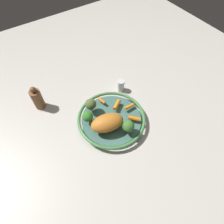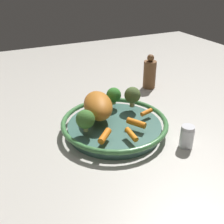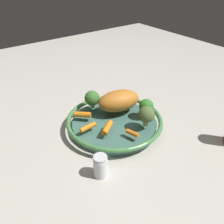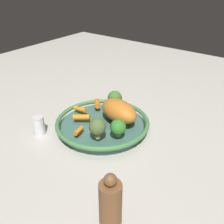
{
  "view_description": "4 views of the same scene",
  "coord_description": "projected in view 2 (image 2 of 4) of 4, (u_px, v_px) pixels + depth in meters",
  "views": [
    {
      "loc": [
        0.29,
        0.43,
        0.83
      ],
      "look_at": [
        -0.01,
        -0.02,
        0.06
      ],
      "focal_mm": 30.43,
      "sensor_mm": 36.0,
      "label": 1
    },
    {
      "loc": [
        -0.69,
        0.34,
        0.49
      ],
      "look_at": [
        -0.01,
        0.01,
        0.08
      ],
      "focal_mm": 44.72,
      "sensor_mm": 36.0,
      "label": 2
    },
    {
      "loc": [
        -0.44,
        -0.57,
        0.54
      ],
      "look_at": [
        -0.0,
        0.01,
        0.06
      ],
      "focal_mm": 39.52,
      "sensor_mm": 36.0,
      "label": 3
    },
    {
      "loc": [
        0.52,
        -0.64,
        0.54
      ],
      "look_at": [
        0.02,
        0.03,
        0.07
      ],
      "focal_mm": 42.46,
      "sensor_mm": 36.0,
      "label": 4
    }
  ],
  "objects": [
    {
      "name": "serving_bowl",
      "position": [
        114.0,
        125.0,
        0.9
      ],
      "size": [
        0.34,
        0.34,
        0.04
      ],
      "color": "#3D665B",
      "rests_on": "ground_plane"
    },
    {
      "name": "broccoli_floret_large",
      "position": [
        85.0,
        120.0,
        0.81
      ],
      "size": [
        0.06,
        0.06,
        0.07
      ],
      "color": "tan",
      "rests_on": "serving_bowl"
    },
    {
      "name": "salt_shaker",
      "position": [
        187.0,
        137.0,
        0.82
      ],
      "size": [
        0.04,
        0.04,
        0.07
      ],
      "color": "silver",
      "rests_on": "ground_plane"
    },
    {
      "name": "baby_carrot_back",
      "position": [
        136.0,
        123.0,
        0.85
      ],
      "size": [
        0.06,
        0.05,
        0.02
      ],
      "primitive_type": "cylinder",
      "rotation": [
        1.61,
        0.0,
        5.3
      ],
      "color": "orange",
      "rests_on": "serving_bowl"
    },
    {
      "name": "pepper_mill",
      "position": [
        150.0,
        73.0,
        1.21
      ],
      "size": [
        0.05,
        0.05,
        0.15
      ],
      "color": "brown",
      "rests_on": "ground_plane"
    },
    {
      "name": "baby_carrot_right",
      "position": [
        131.0,
        134.0,
        0.8
      ],
      "size": [
        0.06,
        0.02,
        0.02
      ],
      "primitive_type": "cylinder",
      "rotation": [
        1.65,
        0.0,
        4.7
      ],
      "color": "orange",
      "rests_on": "serving_bowl"
    },
    {
      "name": "broccoli_floret_small",
      "position": [
        132.0,
        95.0,
        0.95
      ],
      "size": [
        0.06,
        0.06,
        0.07
      ],
      "color": "tan",
      "rests_on": "serving_bowl"
    },
    {
      "name": "baby_carrot_near_rim",
      "position": [
        105.0,
        136.0,
        0.79
      ],
      "size": [
        0.05,
        0.06,
        0.02
      ],
      "primitive_type": "cylinder",
      "rotation": [
        1.63,
        0.0,
        3.9
      ],
      "color": "orange",
      "rests_on": "serving_bowl"
    },
    {
      "name": "baby_carrot_left",
      "position": [
        146.0,
        112.0,
        0.92
      ],
      "size": [
        0.03,
        0.05,
        0.02
      ],
      "primitive_type": "cylinder",
      "rotation": [
        1.61,
        0.0,
        3.39
      ],
      "color": "orange",
      "rests_on": "serving_bowl"
    },
    {
      "name": "broccoli_floret_mid",
      "position": [
        114.0,
        95.0,
        0.98
      ],
      "size": [
        0.05,
        0.05,
        0.06
      ],
      "color": "#96AB66",
      "rests_on": "serving_bowl"
    },
    {
      "name": "ground_plane",
      "position": [
        114.0,
        132.0,
        0.91
      ],
      "size": [
        2.29,
        2.29,
        0.0
      ],
      "primitive_type": "plane",
      "color": "#B7B2A8"
    },
    {
      "name": "roast_chicken_piece",
      "position": [
        98.0,
        105.0,
        0.9
      ],
      "size": [
        0.17,
        0.13,
        0.08
      ],
      "primitive_type": "ellipsoid",
      "rotation": [
        0.0,
        0.0,
        2.9
      ],
      "color": "#BD6E24",
      "rests_on": "serving_bowl"
    }
  ]
}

